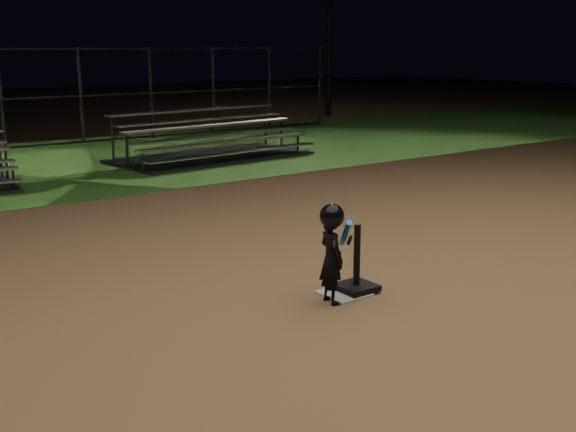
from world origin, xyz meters
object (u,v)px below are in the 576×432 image
object	(u,v)px
batting_tee	(356,278)
child_batter	(332,251)
home_plate	(344,293)
bleacher_right	(212,149)

from	to	relation	value
batting_tee	child_batter	bearing A→B (deg)	-168.39
home_plate	batting_tee	xyz separation A→B (m)	(0.15, -0.01, 0.14)
home_plate	child_batter	bearing A→B (deg)	-159.34
home_plate	child_batter	world-z (taller)	child_batter
child_batter	bleacher_right	distance (m)	9.59
batting_tee	home_plate	bearing A→B (deg)	175.22
home_plate	bleacher_right	world-z (taller)	bleacher_right
child_batter	bleacher_right	size ratio (longest dim) A/B	0.22
home_plate	bleacher_right	xyz separation A→B (m)	(3.46, 8.73, 0.21)
batting_tee	child_batter	size ratio (longest dim) A/B	0.70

